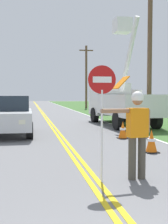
% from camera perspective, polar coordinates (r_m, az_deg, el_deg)
% --- Properties ---
extents(centerline_yellow_left, '(0.11, 110.00, 0.01)m').
position_cam_1_polar(centerline_yellow_left, '(21.76, -7.44, -1.26)').
color(centerline_yellow_left, yellow).
rests_on(centerline_yellow_left, ground).
extents(centerline_yellow_right, '(0.11, 110.00, 0.01)m').
position_cam_1_polar(centerline_yellow_right, '(21.77, -6.97, -1.26)').
color(centerline_yellow_right, yellow).
rests_on(centerline_yellow_right, ground).
extents(edge_line_right, '(0.12, 110.00, 0.01)m').
position_cam_1_polar(edge_line_right, '(22.27, 2.09, -1.13)').
color(edge_line_right, silver).
rests_on(edge_line_right, ground).
extents(flagger_worker, '(1.08, 0.28, 1.83)m').
position_cam_1_polar(flagger_worker, '(6.21, 10.13, -3.25)').
color(flagger_worker, '#474238').
rests_on(flagger_worker, ground).
extents(stop_sign_paddle, '(0.56, 0.04, 2.33)m').
position_cam_1_polar(stop_sign_paddle, '(5.86, 3.47, 2.89)').
color(stop_sign_paddle, silver).
rests_on(stop_sign_paddle, ground).
extents(utility_bucket_truck, '(2.67, 6.91, 6.05)m').
position_cam_1_polar(utility_bucket_truck, '(17.42, 6.89, 2.29)').
color(utility_bucket_truck, silver).
rests_on(utility_bucket_truck, ground).
extents(oncoming_sedan_nearest, '(1.93, 4.11, 1.70)m').
position_cam_1_polar(oncoming_sedan_nearest, '(13.19, -14.06, -0.74)').
color(oncoming_sedan_nearest, silver).
rests_on(oncoming_sedan_nearest, ground).
extents(utility_pole_near, '(1.80, 0.28, 8.91)m').
position_cam_1_polar(utility_pole_near, '(18.64, 12.54, 12.21)').
color(utility_pole_near, brown).
rests_on(utility_pole_near, ground).
extents(utility_pole_mid, '(1.80, 0.28, 8.02)m').
position_cam_1_polar(utility_pole_mid, '(38.46, 0.43, 7.01)').
color(utility_pole_mid, brown).
rests_on(utility_pole_mid, ground).
extents(traffic_cone_lead, '(0.40, 0.40, 0.70)m').
position_cam_1_polar(traffic_cone_lead, '(9.24, 12.86, -5.56)').
color(traffic_cone_lead, orange).
rests_on(traffic_cone_lead, ground).
extents(traffic_cone_mid, '(0.40, 0.40, 0.70)m').
position_cam_1_polar(traffic_cone_mid, '(11.93, 7.48, -3.49)').
color(traffic_cone_mid, orange).
rests_on(traffic_cone_mid, ground).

